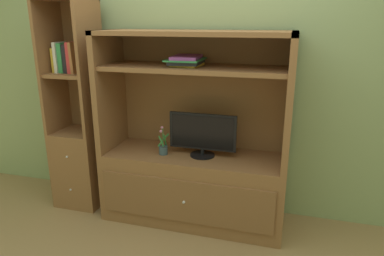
{
  "coord_description": "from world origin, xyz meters",
  "views": [
    {
      "loc": [
        0.76,
        -2.31,
        1.72
      ],
      "look_at": [
        0.0,
        0.35,
        0.86
      ],
      "focal_mm": 32.93,
      "sensor_mm": 36.0,
      "label": 1
    }
  ],
  "objects_px": {
    "media_console": "(194,165)",
    "upright_book_row": "(67,58)",
    "magazine_stack": "(187,61)",
    "bookshelf_tall": "(79,140)",
    "potted_plant": "(163,148)",
    "tv_monitor": "(203,134)"
  },
  "relations": [
    {
      "from": "media_console",
      "to": "upright_book_row",
      "type": "distance_m",
      "value": 1.46
    },
    {
      "from": "magazine_stack",
      "to": "bookshelf_tall",
      "type": "relative_size",
      "value": 0.19
    },
    {
      "from": "potted_plant",
      "to": "upright_book_row",
      "type": "xyz_separation_m",
      "value": [
        -0.91,
        0.07,
        0.73
      ]
    },
    {
      "from": "bookshelf_tall",
      "to": "upright_book_row",
      "type": "relative_size",
      "value": 7.12
    },
    {
      "from": "upright_book_row",
      "to": "media_console",
      "type": "bearing_deg",
      "value": 0.4
    },
    {
      "from": "potted_plant",
      "to": "upright_book_row",
      "type": "bearing_deg",
      "value": 175.66
    },
    {
      "from": "media_console",
      "to": "tv_monitor",
      "type": "xyz_separation_m",
      "value": [
        0.08,
        -0.02,
        0.29
      ]
    },
    {
      "from": "bookshelf_tall",
      "to": "tv_monitor",
      "type": "bearing_deg",
      "value": -1.08
    },
    {
      "from": "media_console",
      "to": "potted_plant",
      "type": "relative_size",
      "value": 6.6
    },
    {
      "from": "tv_monitor",
      "to": "potted_plant",
      "type": "distance_m",
      "value": 0.36
    },
    {
      "from": "upright_book_row",
      "to": "magazine_stack",
      "type": "bearing_deg",
      "value": 0.08
    },
    {
      "from": "media_console",
      "to": "bookshelf_tall",
      "type": "relative_size",
      "value": 0.86
    },
    {
      "from": "media_console",
      "to": "magazine_stack",
      "type": "bearing_deg",
      "value": -173.85
    },
    {
      "from": "bookshelf_tall",
      "to": "media_console",
      "type": "bearing_deg",
      "value": -0.06
    },
    {
      "from": "media_console",
      "to": "upright_book_row",
      "type": "relative_size",
      "value": 6.14
    },
    {
      "from": "magazine_stack",
      "to": "upright_book_row",
      "type": "relative_size",
      "value": 1.32
    },
    {
      "from": "tv_monitor",
      "to": "potted_plant",
      "type": "relative_size",
      "value": 2.29
    },
    {
      "from": "tv_monitor",
      "to": "magazine_stack",
      "type": "distance_m",
      "value": 0.62
    },
    {
      "from": "tv_monitor",
      "to": "magazine_stack",
      "type": "relative_size",
      "value": 1.61
    },
    {
      "from": "potted_plant",
      "to": "upright_book_row",
      "type": "relative_size",
      "value": 0.93
    },
    {
      "from": "media_console",
      "to": "magazine_stack",
      "type": "relative_size",
      "value": 4.65
    },
    {
      "from": "magazine_stack",
      "to": "bookshelf_tall",
      "type": "xyz_separation_m",
      "value": [
        -1.06,
        0.01,
        -0.77
      ]
    }
  ]
}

